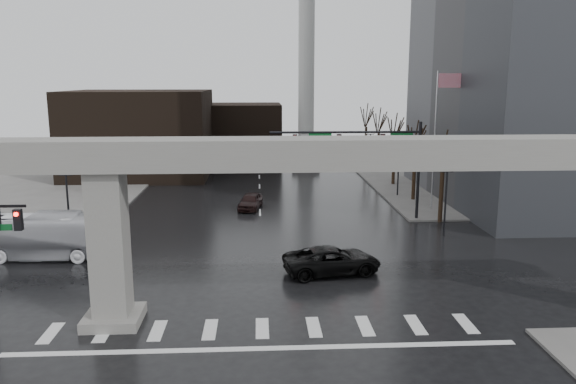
% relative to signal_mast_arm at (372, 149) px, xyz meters
% --- Properties ---
extents(ground, '(160.00, 160.00, 0.00)m').
position_rel_signal_mast_arm_xyz_m(ground, '(-8.99, -18.80, -5.83)').
color(ground, black).
rests_on(ground, ground).
extents(sidewalk_ne, '(28.00, 36.00, 0.15)m').
position_rel_signal_mast_arm_xyz_m(sidewalk_ne, '(17.01, 17.20, -5.75)').
color(sidewalk_ne, slate).
rests_on(sidewalk_ne, ground).
extents(sidewalk_nw, '(28.00, 36.00, 0.15)m').
position_rel_signal_mast_arm_xyz_m(sidewalk_nw, '(-34.99, 17.20, -5.75)').
color(sidewalk_nw, slate).
rests_on(sidewalk_nw, ground).
extents(elevated_guideway, '(48.00, 2.60, 8.70)m').
position_rel_signal_mast_arm_xyz_m(elevated_guideway, '(-7.73, -18.80, 1.05)').
color(elevated_guideway, gray).
rests_on(elevated_guideway, ground).
extents(building_far_left, '(16.00, 14.00, 10.00)m').
position_rel_signal_mast_arm_xyz_m(building_far_left, '(-22.99, 23.20, -0.83)').
color(building_far_left, black).
rests_on(building_far_left, ground).
extents(building_far_mid, '(10.00, 10.00, 8.00)m').
position_rel_signal_mast_arm_xyz_m(building_far_mid, '(-10.99, 33.20, -1.83)').
color(building_far_mid, black).
rests_on(building_far_mid, ground).
extents(smokestack, '(3.60, 3.60, 30.00)m').
position_rel_signal_mast_arm_xyz_m(smokestack, '(-2.99, 27.20, 7.52)').
color(smokestack, beige).
rests_on(smokestack, ground).
extents(signal_mast_arm, '(12.12, 0.43, 8.00)m').
position_rel_signal_mast_arm_xyz_m(signal_mast_arm, '(0.00, 0.00, 0.00)').
color(signal_mast_arm, black).
rests_on(signal_mast_arm, ground).
extents(flagpole_assembly, '(2.06, 0.12, 12.00)m').
position_rel_signal_mast_arm_xyz_m(flagpole_assembly, '(6.30, 3.20, 1.70)').
color(flagpole_assembly, silver).
rests_on(flagpole_assembly, ground).
extents(lamp_right_0, '(1.22, 0.32, 5.11)m').
position_rel_signal_mast_arm_xyz_m(lamp_right_0, '(4.51, -4.80, -2.36)').
color(lamp_right_0, black).
rests_on(lamp_right_0, ground).
extents(lamp_right_1, '(1.22, 0.32, 5.11)m').
position_rel_signal_mast_arm_xyz_m(lamp_right_1, '(4.51, 9.20, -2.36)').
color(lamp_right_1, black).
rests_on(lamp_right_1, ground).
extents(lamp_right_2, '(1.22, 0.32, 5.11)m').
position_rel_signal_mast_arm_xyz_m(lamp_right_2, '(4.51, 23.20, -2.36)').
color(lamp_right_2, black).
rests_on(lamp_right_2, ground).
extents(lamp_left_0, '(1.22, 0.32, 5.11)m').
position_rel_signal_mast_arm_xyz_m(lamp_left_0, '(-22.49, -4.80, -2.36)').
color(lamp_left_0, black).
rests_on(lamp_left_0, ground).
extents(lamp_left_1, '(1.22, 0.32, 5.11)m').
position_rel_signal_mast_arm_xyz_m(lamp_left_1, '(-22.49, 9.20, -2.36)').
color(lamp_left_1, black).
rests_on(lamp_left_1, ground).
extents(lamp_left_2, '(1.22, 0.32, 5.11)m').
position_rel_signal_mast_arm_xyz_m(lamp_left_2, '(-22.49, 23.20, -2.36)').
color(lamp_left_2, black).
rests_on(lamp_left_2, ground).
extents(tree_right_0, '(1.09, 1.58, 7.50)m').
position_rel_signal_mast_arm_xyz_m(tree_right_0, '(5.54, -0.78, -3.04)').
color(tree_right_0, black).
rests_on(tree_right_0, ground).
extents(tree_right_1, '(1.09, 1.61, 7.67)m').
position_rel_signal_mast_arm_xyz_m(tree_right_1, '(5.54, 7.22, -2.98)').
color(tree_right_1, black).
rests_on(tree_right_1, ground).
extents(tree_right_2, '(1.10, 1.63, 7.85)m').
position_rel_signal_mast_arm_xyz_m(tree_right_2, '(5.54, 15.22, -2.91)').
color(tree_right_2, black).
rests_on(tree_right_2, ground).
extents(tree_right_3, '(1.11, 1.66, 8.02)m').
position_rel_signal_mast_arm_xyz_m(tree_right_3, '(5.54, 23.22, -2.85)').
color(tree_right_3, black).
rests_on(tree_right_3, ground).
extents(tree_right_4, '(1.12, 1.69, 8.19)m').
position_rel_signal_mast_arm_xyz_m(tree_right_4, '(5.54, 31.22, -2.79)').
color(tree_right_4, black).
rests_on(tree_right_4, ground).
extents(pickup_truck, '(6.16, 3.69, 1.60)m').
position_rel_signal_mast_arm_xyz_m(pickup_truck, '(-4.79, -12.50, -5.03)').
color(pickup_truck, black).
rests_on(pickup_truck, ground).
extents(city_bus, '(10.73, 2.99, 2.96)m').
position_rel_signal_mast_arm_xyz_m(city_bus, '(-23.14, -8.68, -4.35)').
color(city_bus, silver).
rests_on(city_bus, ground).
extents(far_car, '(2.46, 4.43, 1.43)m').
position_rel_signal_mast_arm_xyz_m(far_car, '(-9.83, 4.55, -5.12)').
color(far_car, black).
rests_on(far_car, ground).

